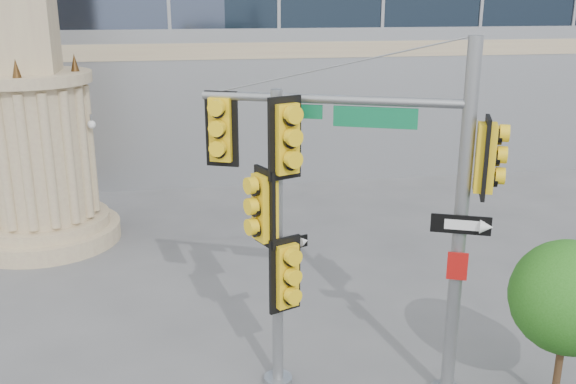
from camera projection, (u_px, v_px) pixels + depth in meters
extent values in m
cylinder|color=tan|center=(47.00, 233.00, 19.55)|extent=(4.40, 4.40, 0.50)
cylinder|color=tan|center=(45.00, 220.00, 19.43)|extent=(3.80, 3.80, 0.30)
cylinder|color=tan|center=(37.00, 151.00, 18.80)|extent=(3.00, 3.00, 4.00)
cylinder|color=tan|center=(28.00, 78.00, 18.16)|extent=(3.50, 3.50, 0.30)
cone|color=#472D14|center=(74.00, 62.00, 18.26)|extent=(0.24, 0.24, 0.50)
cylinder|color=slate|center=(460.00, 231.00, 11.09)|extent=(0.24, 0.24, 6.58)
cylinder|color=slate|center=(331.00, 100.00, 10.94)|extent=(4.31, 1.93, 0.15)
cube|color=#0C6C40|center=(375.00, 117.00, 10.84)|extent=(1.33, 0.59, 0.35)
cube|color=yellow|center=(222.00, 129.00, 11.54)|extent=(0.68, 0.52, 1.37)
cube|color=yellow|center=(485.00, 158.00, 10.64)|extent=(0.52, 0.68, 1.37)
cube|color=black|center=(461.00, 225.00, 10.90)|extent=(0.94, 0.42, 0.33)
cube|color=#AF1210|center=(457.00, 266.00, 11.13)|extent=(0.34, 0.17, 0.50)
cylinder|color=slate|center=(278.00, 380.00, 12.40)|extent=(0.55, 0.55, 0.14)
cylinder|color=slate|center=(277.00, 247.00, 11.58)|extent=(0.20, 0.20, 5.68)
cube|color=yellow|center=(285.00, 138.00, 10.78)|extent=(0.70, 0.53, 1.42)
cube|color=yellow|center=(265.00, 207.00, 11.22)|extent=(0.53, 0.70, 1.42)
cube|color=yellow|center=(285.00, 275.00, 11.52)|extent=(0.70, 0.53, 1.42)
cube|color=black|center=(291.00, 244.00, 11.56)|extent=(0.66, 0.30, 0.23)
cylinder|color=#382314|center=(559.00, 365.00, 11.46)|extent=(0.13, 0.13, 1.72)
sphere|color=#216015|center=(568.00, 297.00, 11.06)|extent=(2.01, 2.01, 2.01)
sphere|color=#216015|center=(557.00, 318.00, 10.85)|extent=(1.05, 1.05, 1.05)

